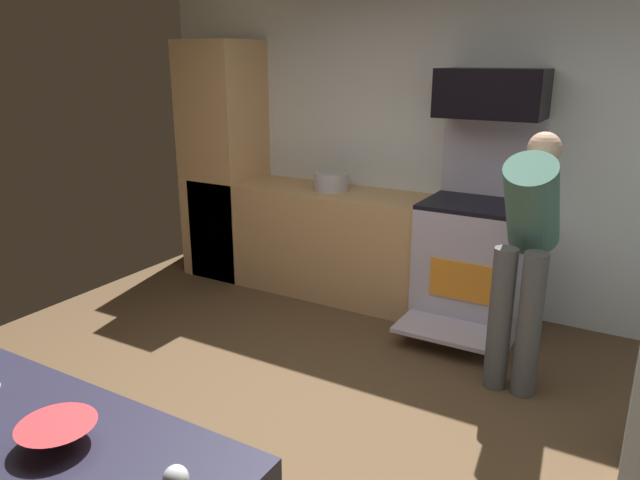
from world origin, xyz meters
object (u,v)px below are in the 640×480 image
object	(u,v)px
microwave	(491,93)
person_cook	(526,244)
oven_range	(474,259)
mixing_bowl_small	(58,434)
stock_pot	(331,181)

from	to	relation	value
microwave	person_cook	bearing A→B (deg)	-58.94
oven_range	mixing_bowl_small	bearing A→B (deg)	-94.31
mixing_bowl_small	microwave	bearing A→B (deg)	85.81
microwave	mixing_bowl_small	distance (m)	3.52
oven_range	person_cook	bearing A→B (deg)	-55.77
person_cook	stock_pot	bearing A→B (deg)	156.97
oven_range	microwave	size ratio (longest dim) A/B	2.09
mixing_bowl_small	stock_pot	size ratio (longest dim) A/B	0.77
oven_range	mixing_bowl_small	world-z (taller)	oven_range
person_cook	stock_pot	size ratio (longest dim) A/B	5.31
mixing_bowl_small	stock_pot	bearing A→B (deg)	106.46
microwave	mixing_bowl_small	xyz separation A→B (m)	(-0.25, -3.43, -0.78)
stock_pot	microwave	bearing A→B (deg)	3.69
oven_range	stock_pot	distance (m)	1.32
mixing_bowl_small	person_cook	bearing A→B (deg)	74.13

